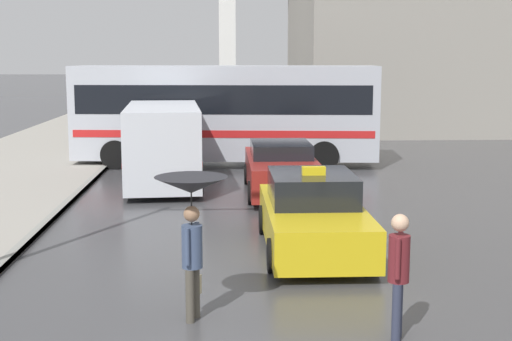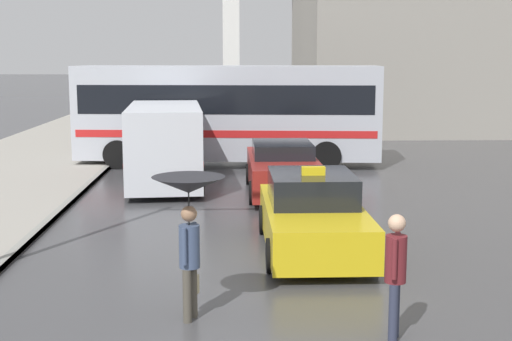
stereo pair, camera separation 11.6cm
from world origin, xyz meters
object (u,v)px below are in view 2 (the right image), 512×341
taxi (312,216)px  ambulance_van (165,142)px  pedestrian_with_umbrella (189,205)px  traffic_light (42,10)px  sedan_red (283,169)px  city_bus (228,110)px  pedestrian_man (396,267)px

taxi → ambulance_van: (-3.41, 7.07, 0.61)m
pedestrian_with_umbrella → traffic_light: 4.43m
pedestrian_with_umbrella → traffic_light: traffic_light is taller
sedan_red → traffic_light: 9.14m
taxi → pedestrian_with_umbrella: bearing=59.2°
taxi → traffic_light: (-4.63, -1.21, 3.75)m
taxi → traffic_light: size_ratio=0.69×
city_bus → sedan_red: bearing=-159.7°
sedan_red → pedestrian_with_umbrella: 9.67m
sedan_red → ambulance_van: (-3.28, 1.27, 0.62)m
taxi → sedan_red: taxi is taller
city_bus → pedestrian_with_umbrella: bearing=-177.2°
sedan_red → city_bus: 5.68m
pedestrian_man → traffic_light: bearing=-102.6°
city_bus → traffic_light: traffic_light is taller
city_bus → pedestrian_man: 15.75m
traffic_light → sedan_red: bearing=57.3°
city_bus → traffic_light: bearing=171.1°
city_bus → pedestrian_with_umbrella: (-0.54, -14.75, -0.23)m
taxi → ambulance_van: bearing=-64.3°
sedan_red → city_bus: city_bus is taller
pedestrian_with_umbrella → pedestrian_man: (2.70, -0.82, -0.67)m
ambulance_van → traffic_light: 8.94m
pedestrian_man → city_bus: bearing=-152.9°
taxi → ambulance_van: 7.87m
sedan_red → city_bus: (-1.47, 5.35, 1.22)m
traffic_light → taxi: bearing=14.6°
sedan_red → pedestrian_man: (0.69, -10.23, 0.32)m
sedan_red → ambulance_van: size_ratio=0.88×
taxi → ambulance_van: size_ratio=0.83×
taxi → pedestrian_with_umbrella: pedestrian_with_umbrella is taller
taxi → pedestrian_with_umbrella: size_ratio=2.16×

